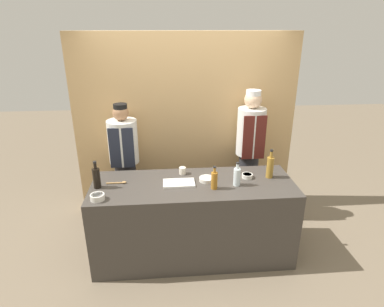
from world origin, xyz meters
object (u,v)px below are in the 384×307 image
bottle_vinegar (270,167)px  wooden_spoon (118,183)px  cutting_board (179,183)px  chef_left (125,161)px  bottle_soy (97,178)px  sauce_bowl_yellow (97,197)px  sauce_bowl_green (247,176)px  chef_right (250,151)px  bottle_clear (237,176)px  cup_cream (183,171)px  bottle_amber (214,180)px  sauce_bowl_brown (207,179)px

bottle_vinegar → wooden_spoon: 1.65m
bottle_vinegar → wooden_spoon: size_ratio=1.55×
cutting_board → bottle_vinegar: bearing=4.5°
chef_left → cutting_board: bearing=-50.1°
bottle_soy → chef_left: bearing=76.6°
sauce_bowl_yellow → bottle_vinegar: size_ratio=0.42×
sauce_bowl_yellow → bottle_vinegar: bearing=10.8°
sauce_bowl_green → chef_right: size_ratio=0.07×
chef_left → bottle_clear: bearing=-34.3°
bottle_clear → bottle_soy: 1.45m
bottle_clear → cup_cream: bottle_clear is taller
bottle_soy → chef_left: 0.83m
bottle_amber → cup_cream: size_ratio=3.19×
chef_right → bottle_soy: bearing=-156.4°
cutting_board → bottle_vinegar: bottle_vinegar is taller
chef_right → wooden_spoon: bearing=-155.9°
sauce_bowl_brown → sauce_bowl_yellow: sauce_bowl_yellow is taller
bottle_soy → bottle_clear: bearing=-2.7°
chef_left → chef_right: 1.62m
sauce_bowl_green → bottle_amber: (-0.40, -0.22, 0.07)m
cutting_board → chef_right: size_ratio=0.19×
cutting_board → bottle_amber: 0.39m
cup_cream → cutting_board: bearing=-102.0°
cutting_board → bottle_amber: (0.36, -0.13, 0.09)m
chef_left → sauce_bowl_green: bearing=-26.2°
sauce_bowl_yellow → bottle_clear: 1.41m
sauce_bowl_yellow → bottle_soy: size_ratio=0.46×
sauce_bowl_brown → bottle_vinegar: 0.71m
cup_cream → wooden_spoon: size_ratio=0.37×
cutting_board → chef_left: chef_left is taller
sauce_bowl_yellow → bottle_amber: bottle_amber is taller
bottle_soy → wooden_spoon: size_ratio=1.40×
sauce_bowl_brown → bottle_clear: 0.34m
sauce_bowl_green → bottle_amber: size_ratio=0.47×
sauce_bowl_green → cup_cream: size_ratio=1.51×
sauce_bowl_brown → chef_left: bearing=142.5°
sauce_bowl_yellow → cup_cream: size_ratio=1.74×
bottle_vinegar → sauce_bowl_yellow: bearing=-169.2°
sauce_bowl_green → wooden_spoon: 1.40m
bottle_vinegar → sauce_bowl_brown: bearing=-177.5°
wooden_spoon → chef_right: chef_right is taller
sauce_bowl_brown → bottle_clear: bearing=-22.2°
chef_right → bottle_vinegar: bearing=-86.6°
sauce_bowl_brown → bottle_soy: bearing=-177.3°
sauce_bowl_yellow → bottle_soy: 0.27m
sauce_bowl_yellow → sauce_bowl_green: bearing=12.7°
cutting_board → wooden_spoon: wooden_spoon is taller
wooden_spoon → chef_left: 0.72m
sauce_bowl_green → chef_left: chef_left is taller
cutting_board → bottle_soy: 0.85m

